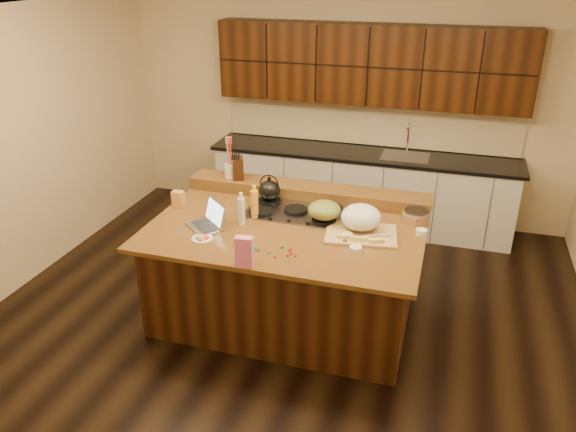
% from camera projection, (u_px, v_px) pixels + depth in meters
% --- Properties ---
extents(room, '(5.52, 5.02, 2.72)m').
position_uv_depth(room, '(286.00, 181.00, 4.76)').
color(room, black).
rests_on(room, ground).
extents(island, '(2.40, 1.60, 0.92)m').
position_uv_depth(island, '(286.00, 271.00, 5.13)').
color(island, black).
rests_on(island, ground).
extents(back_ledge, '(2.40, 0.30, 0.12)m').
position_uv_depth(back_ledge, '(307.00, 191.00, 5.52)').
color(back_ledge, black).
rests_on(back_ledge, island).
extents(cooktop, '(0.92, 0.52, 0.05)m').
position_uv_depth(cooktop, '(296.00, 211.00, 5.19)').
color(cooktop, gray).
rests_on(cooktop, island).
extents(back_counter, '(3.70, 0.66, 2.40)m').
position_uv_depth(back_counter, '(364.00, 148.00, 6.76)').
color(back_counter, silver).
rests_on(back_counter, ground).
extents(kettle, '(0.23, 0.23, 0.19)m').
position_uv_depth(kettle, '(269.00, 190.00, 5.33)').
color(kettle, black).
rests_on(kettle, cooktop).
extents(green_bowl, '(0.31, 0.31, 0.16)m').
position_uv_depth(green_bowl, '(324.00, 210.00, 4.95)').
color(green_bowl, olive).
rests_on(green_bowl, cooktop).
extents(laptop, '(0.42, 0.41, 0.23)m').
position_uv_depth(laptop, '(209.00, 220.00, 4.91)').
color(laptop, '#B7B7BC').
rests_on(laptop, island).
extents(oil_bottle, '(0.09, 0.09, 0.27)m').
position_uv_depth(oil_bottle, '(255.00, 205.00, 5.03)').
color(oil_bottle, orange).
rests_on(oil_bottle, island).
extents(vinegar_bottle, '(0.08, 0.08, 0.25)m').
position_uv_depth(vinegar_bottle, '(242.00, 211.00, 4.93)').
color(vinegar_bottle, silver).
rests_on(vinegar_bottle, island).
extents(wooden_tray, '(0.65, 0.52, 0.24)m').
position_uv_depth(wooden_tray, '(361.00, 221.00, 4.79)').
color(wooden_tray, tan).
rests_on(wooden_tray, island).
extents(ramekin_a, '(0.12, 0.12, 0.04)m').
position_uv_depth(ramekin_a, '(355.00, 249.00, 4.51)').
color(ramekin_a, white).
rests_on(ramekin_a, island).
extents(ramekin_b, '(0.11, 0.11, 0.04)m').
position_uv_depth(ramekin_b, '(421.00, 232.00, 4.79)').
color(ramekin_b, white).
rests_on(ramekin_b, island).
extents(ramekin_c, '(0.10, 0.10, 0.04)m').
position_uv_depth(ramekin_c, '(347.00, 236.00, 4.72)').
color(ramekin_c, white).
rests_on(ramekin_c, island).
extents(strainer_bowl, '(0.28, 0.28, 0.09)m').
position_uv_depth(strainer_bowl, '(416.00, 217.00, 5.01)').
color(strainer_bowl, '#996B3F').
rests_on(strainer_bowl, island).
extents(kitchen_timer, '(0.10, 0.10, 0.07)m').
position_uv_depth(kitchen_timer, '(345.00, 240.00, 4.62)').
color(kitchen_timer, silver).
rests_on(kitchen_timer, island).
extents(pink_bag, '(0.14, 0.09, 0.25)m').
position_uv_depth(pink_bag, '(244.00, 252.00, 4.25)').
color(pink_bag, pink).
rests_on(pink_bag, island).
extents(candy_plate, '(0.19, 0.19, 0.01)m').
position_uv_depth(candy_plate, '(202.00, 239.00, 4.71)').
color(candy_plate, white).
rests_on(candy_plate, island).
extents(package_box, '(0.11, 0.08, 0.15)m').
position_uv_depth(package_box, '(178.00, 199.00, 5.30)').
color(package_box, '#D09549').
rests_on(package_box, island).
extents(utensil_crock, '(0.16, 0.16, 0.14)m').
position_uv_depth(utensil_crock, '(231.00, 171.00, 5.68)').
color(utensil_crock, white).
rests_on(utensil_crock, back_ledge).
extents(knife_block, '(0.17, 0.20, 0.21)m').
position_uv_depth(knife_block, '(238.00, 168.00, 5.64)').
color(knife_block, black).
rests_on(knife_block, back_ledge).
extents(gumdrop_0, '(0.02, 0.02, 0.02)m').
position_uv_depth(gumdrop_0, '(291.00, 254.00, 4.47)').
color(gumdrop_0, red).
rests_on(gumdrop_0, island).
extents(gumdrop_1, '(0.02, 0.02, 0.02)m').
position_uv_depth(gumdrop_1, '(255.00, 248.00, 4.56)').
color(gumdrop_1, '#198C26').
rests_on(gumdrop_1, island).
extents(gumdrop_2, '(0.02, 0.02, 0.02)m').
position_uv_depth(gumdrop_2, '(287.00, 255.00, 4.44)').
color(gumdrop_2, red).
rests_on(gumdrop_2, island).
extents(gumdrop_3, '(0.02, 0.02, 0.02)m').
position_uv_depth(gumdrop_3, '(282.00, 247.00, 4.57)').
color(gumdrop_3, '#198C26').
rests_on(gumdrop_3, island).
extents(gumdrop_4, '(0.02, 0.02, 0.02)m').
position_uv_depth(gumdrop_4, '(289.00, 250.00, 4.52)').
color(gumdrop_4, red).
rests_on(gumdrop_4, island).
extents(gumdrop_5, '(0.02, 0.02, 0.02)m').
position_uv_depth(gumdrop_5, '(283.00, 247.00, 4.57)').
color(gumdrop_5, '#198C26').
rests_on(gumdrop_5, island).
extents(gumdrop_6, '(0.02, 0.02, 0.02)m').
position_uv_depth(gumdrop_6, '(290.00, 249.00, 4.54)').
color(gumdrop_6, red).
rests_on(gumdrop_6, island).
extents(gumdrop_7, '(0.02, 0.02, 0.02)m').
position_uv_depth(gumdrop_7, '(254.00, 249.00, 4.54)').
color(gumdrop_7, '#198C26').
rests_on(gumdrop_7, island).
extents(gumdrop_8, '(0.02, 0.02, 0.02)m').
position_uv_depth(gumdrop_8, '(275.00, 257.00, 4.42)').
color(gumdrop_8, red).
rests_on(gumdrop_8, island).
extents(gumdrop_9, '(0.02, 0.02, 0.02)m').
position_uv_depth(gumdrop_9, '(258.00, 250.00, 4.53)').
color(gumdrop_9, '#198C26').
rests_on(gumdrop_9, island).
extents(gumdrop_10, '(0.02, 0.02, 0.02)m').
position_uv_depth(gumdrop_10, '(295.00, 256.00, 4.44)').
color(gumdrop_10, red).
rests_on(gumdrop_10, island).
extents(gumdrop_11, '(0.02, 0.02, 0.02)m').
position_uv_depth(gumdrop_11, '(269.00, 253.00, 4.48)').
color(gumdrop_11, '#198C26').
rests_on(gumdrop_11, island).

